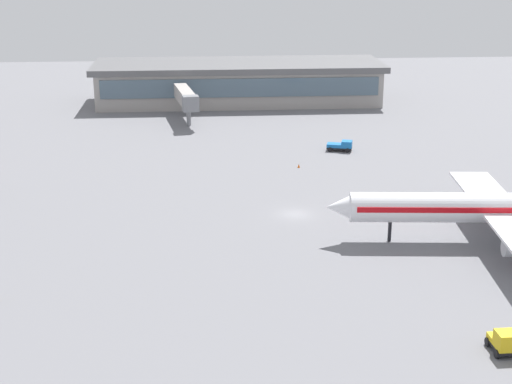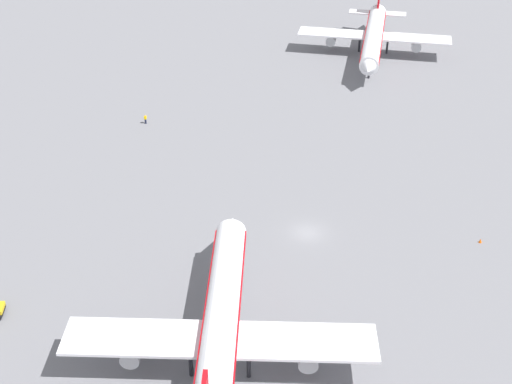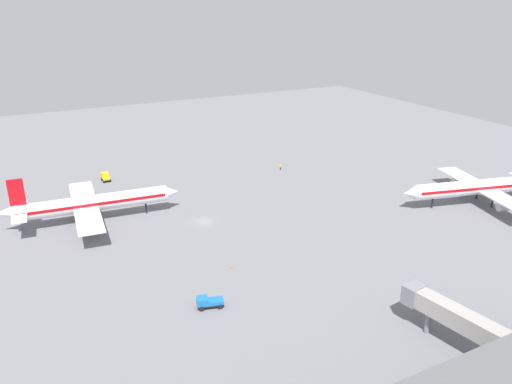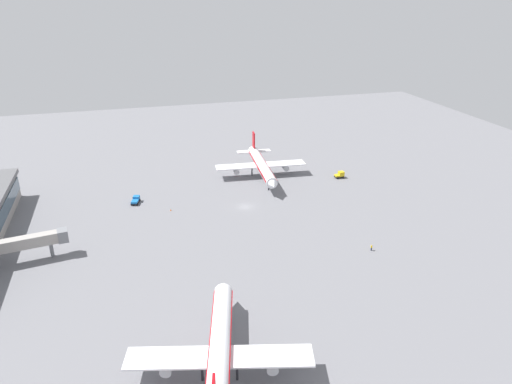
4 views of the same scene
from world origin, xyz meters
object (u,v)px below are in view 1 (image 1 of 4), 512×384
airplane_taxiing (491,208)px  baggage_tug (504,342)px  safety_cone_near_gate (299,166)px  pushback_tractor (341,146)px

airplane_taxiing → baggage_tug: size_ratio=12.44×
baggage_tug → safety_cone_near_gate: (10.91, -61.08, -0.86)m
pushback_tractor → baggage_tug: baggage_tug is taller
airplane_taxiing → safety_cone_near_gate: (19.33, -34.35, -4.16)m
baggage_tug → pushback_tractor: bearing=-179.6°
safety_cone_near_gate → airplane_taxiing: bearing=119.4°
safety_cone_near_gate → pushback_tractor: bearing=-131.7°
airplane_taxiing → pushback_tractor: airplane_taxiing is taller
airplane_taxiing → pushback_tractor: (10.51, -44.27, -3.49)m
baggage_tug → safety_cone_near_gate: size_ratio=5.40×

